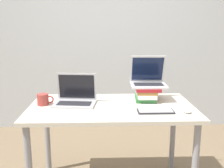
% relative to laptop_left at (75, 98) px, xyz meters
% --- Properties ---
extents(wall_back, '(8.00, 0.05, 2.70)m').
position_rel_laptop_left_xyz_m(wall_back, '(0.30, 1.43, 0.55)').
color(wall_back, silver).
rests_on(wall_back, ground_plane).
extents(desk, '(1.32, 0.74, 0.75)m').
position_rel_laptop_left_xyz_m(desk, '(0.30, -0.07, -0.14)').
color(desk, beige).
rests_on(desk, ground_plane).
extents(laptop_left, '(0.36, 0.27, 0.25)m').
position_rel_laptop_left_xyz_m(laptop_left, '(0.00, 0.00, 0.00)').
color(laptop_left, '#B2B2B7').
rests_on(laptop_left, desk).
extents(book_stack, '(0.22, 0.28, 0.12)m').
position_rel_laptop_left_xyz_m(book_stack, '(0.60, 0.10, 0.02)').
color(book_stack, '#33753D').
rests_on(book_stack, desk).
extents(laptop_on_books, '(0.31, 0.27, 0.26)m').
position_rel_laptop_left_xyz_m(laptop_on_books, '(0.62, 0.13, 0.13)').
color(laptop_on_books, silver).
rests_on(laptop_on_books, book_stack).
extents(wireless_keyboard, '(0.27, 0.12, 0.01)m').
position_rel_laptop_left_xyz_m(wireless_keyboard, '(0.62, -0.23, -0.04)').
color(wireless_keyboard, '#28282D').
rests_on(wireless_keyboard, desk).
extents(mouse, '(0.06, 0.11, 0.03)m').
position_rel_laptop_left_xyz_m(mouse, '(0.85, -0.25, -0.03)').
color(mouse, white).
rests_on(mouse, desk).
extents(mug, '(0.14, 0.09, 0.09)m').
position_rel_laptop_left_xyz_m(mug, '(-0.26, -0.02, -0.00)').
color(mug, '#9E3833').
rests_on(mug, desk).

